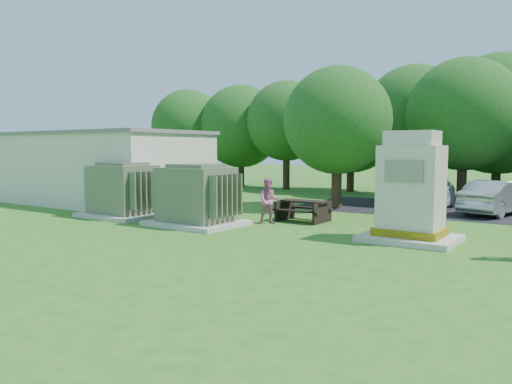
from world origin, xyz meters
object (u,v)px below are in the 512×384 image
Objects in this scene: car_silver_a at (497,197)px; car_white at (429,192)px; transformer_right at (196,197)px; person_at_picnic at (269,201)px; generator_cabinet at (411,193)px; picnic_table at (303,208)px; transformer_left at (123,191)px.

car_white is at bearing 5.22° from car_silver_a.
transformer_right is at bearing -124.23° from car_white.
car_white is at bearing 28.84° from person_at_picnic.
generator_cabinet is at bearing -82.54° from car_white.
generator_cabinet reaches higher than picnic_table.
transformer_left is 5.78m from person_at_picnic.
car_silver_a is (5.32, 5.94, 0.20)m from picnic_table.
generator_cabinet is at bearing -42.72° from person_at_picnic.
picnic_table is at bearing 48.22° from transformer_right.
person_at_picnic is (1.83, 1.68, -0.18)m from transformer_right.
generator_cabinet is 5.09m from person_at_picnic.
generator_cabinet is at bearing -20.57° from picnic_table.
transformer_right is 2.49m from person_at_picnic.
generator_cabinet reaches higher than car_white.
person_at_picnic reaches higher than car_silver_a.
picnic_table is (2.52, 2.82, -0.50)m from transformer_right.
generator_cabinet reaches higher than transformer_right.
person_at_picnic is at bearing 174.55° from generator_cabinet.
person_at_picnic is (-0.69, -1.15, 0.32)m from picnic_table.
picnic_table is 0.40× the size of car_white.
person_at_picnic reaches higher than picnic_table.
car_white is (8.83, 9.12, -0.23)m from transformer_left.
transformer_right is 1.91× the size of person_at_picnic.
car_silver_a is at bearing 48.18° from transformer_right.
picnic_table is at bearing 159.43° from generator_cabinet.
person_at_picnic is 8.14m from car_white.
generator_cabinet reaches higher than car_silver_a.
picnic_table is at bearing 60.87° from car_silver_a.
transformer_left is at bearing 180.00° from transformer_right.
transformer_right is at bearing -131.78° from picnic_table.
car_silver_a is at bearing 37.22° from transformer_left.
picnic_table is 0.43× the size of car_silver_a.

